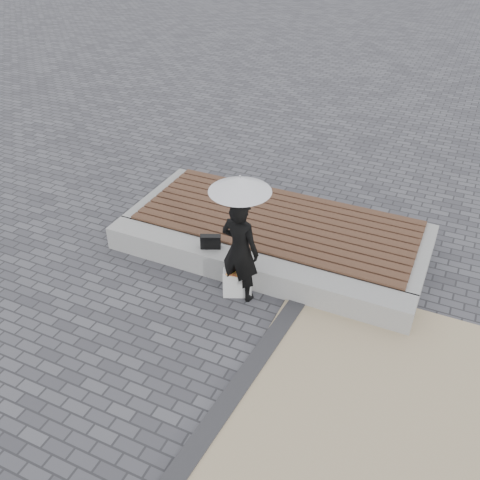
% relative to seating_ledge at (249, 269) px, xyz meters
% --- Properties ---
extents(ground, '(80.00, 80.00, 0.00)m').
position_rel_seating_ledge_xyz_m(ground, '(0.00, -1.60, -0.20)').
color(ground, '#4E4D52').
rests_on(ground, ground).
extents(terrazzo_zone, '(5.00, 5.00, 0.02)m').
position_rel_seating_ledge_xyz_m(terrazzo_zone, '(3.20, -2.10, -0.19)').
color(terrazzo_zone, tan).
rests_on(terrazzo_zone, ground).
extents(edging_band, '(0.61, 5.20, 0.04)m').
position_rel_seating_ledge_xyz_m(edging_band, '(0.75, -2.10, -0.18)').
color(edging_band, '#2F2E31').
rests_on(edging_band, ground).
extents(seating_ledge, '(5.00, 0.45, 0.40)m').
position_rel_seating_ledge_xyz_m(seating_ledge, '(0.00, 0.00, 0.00)').
color(seating_ledge, '#9A9995').
rests_on(seating_ledge, ground).
extents(timber_platform, '(5.00, 2.00, 0.40)m').
position_rel_seating_ledge_xyz_m(timber_platform, '(0.00, 1.20, 0.00)').
color(timber_platform, gray).
rests_on(timber_platform, ground).
extents(timber_decking, '(4.60, 2.00, 0.04)m').
position_rel_seating_ledge_xyz_m(timber_decking, '(0.00, 1.20, 0.22)').
color(timber_decking, brown).
rests_on(timber_decking, timber_platform).
extents(woman, '(0.65, 0.47, 1.64)m').
position_rel_seating_ledge_xyz_m(woman, '(0.03, -0.39, 0.62)').
color(woman, black).
rests_on(woman, ground).
extents(parasol, '(0.85, 0.85, 1.09)m').
position_rel_seating_ledge_xyz_m(parasol, '(0.03, -0.39, 1.68)').
color(parasol, '#B5B5BA').
rests_on(parasol, ground).
extents(handbag, '(0.33, 0.23, 0.22)m').
position_rel_seating_ledge_xyz_m(handbag, '(-0.67, 0.02, 0.31)').
color(handbag, black).
rests_on(handbag, seating_ledge).
extents(canvas_tote, '(0.46, 0.33, 0.45)m').
position_rel_seating_ledge_xyz_m(canvas_tote, '(-0.01, -0.40, 0.02)').
color(canvas_tote, silver).
rests_on(canvas_tote, ground).
extents(magazine, '(0.28, 0.22, 0.01)m').
position_rel_seating_ledge_xyz_m(magazine, '(-0.01, -0.45, 0.25)').
color(magazine, red).
rests_on(magazine, canvas_tote).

